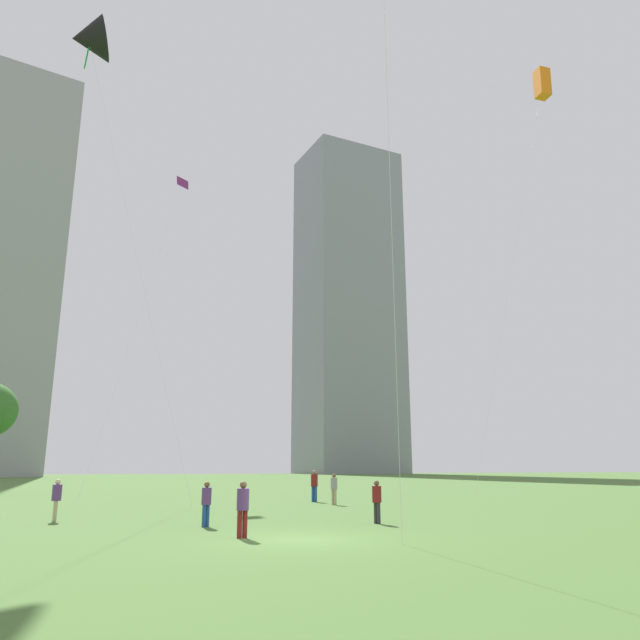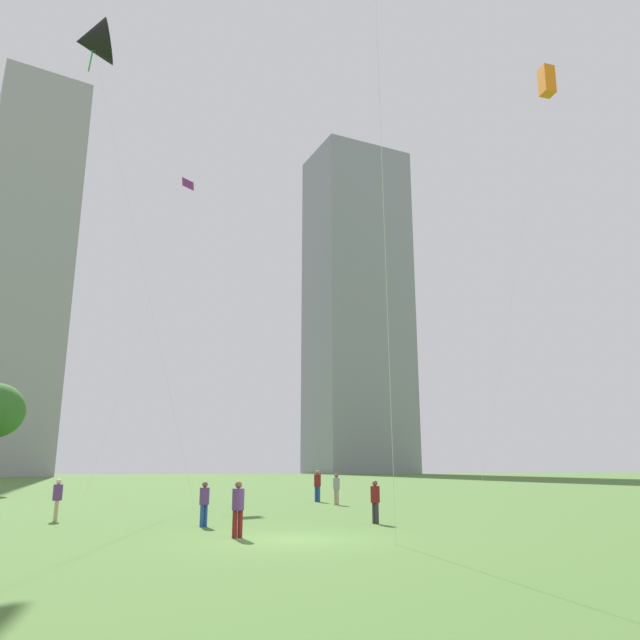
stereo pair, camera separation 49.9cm
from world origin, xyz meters
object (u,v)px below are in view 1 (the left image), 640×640
Objects in this scene: person_standing_3 at (57,497)px; person_standing_6 at (243,505)px; kite_flying_1 at (542,84)px; person_standing_0 at (314,484)px; person_standing_1 at (334,487)px; distant_highrise_1 at (349,307)px; person_standing_4 at (377,499)px; distant_highrise_0 at (14,266)px; person_standing_2 at (206,501)px; kite_flying_0 at (89,39)px; kite_flying_3 at (181,187)px.

person_standing_6 reaches higher than person_standing_3.
person_standing_0 is at bearing 171.65° from kite_flying_1.
person_standing_1 is 0.02× the size of distant_highrise_1.
person_standing_1 is at bearing -124.11° from person_standing_6.
person_standing_3 is 144.79m from distant_highrise_1.
distant_highrise_1 is at bearing -39.20° from person_standing_4.
distant_highrise_0 is 83.64m from distant_highrise_1.
kite_flying_1 is 122.87m from distant_highrise_1.
kite_flying_1 reaches higher than person_standing_2.
kite_flying_0 is at bearing 0.18° from person_standing_3.
person_standing_0 is 33.56m from kite_flying_1.
distant_highrise_0 is at bearing -11.70° from person_standing_1.
person_standing_0 is 0.02× the size of distant_highrise_0.
person_standing_2 is 146.16m from distant_highrise_1.
kite_flying_3 is (7.35, 12.95, -4.27)m from kite_flying_0.
person_standing_6 is at bearing 99.00° from person_standing_4.
person_standing_6 is 42.42m from kite_flying_3.
person_standing_2 is 6.60m from person_standing_3.
kite_flying_1 is (32.51, -6.03, -1.37)m from kite_flying_0.
person_standing_1 is 1.04× the size of person_standing_3.
person_standing_0 reaches higher than person_standing_3.
person_standing_1 is 1.08× the size of person_standing_2.
person_standing_0 is at bearing -85.03° from distant_highrise_0.
distant_highrise_0 is (-29.51, 76.16, 14.40)m from kite_flying_3.
distant_highrise_1 is (42.30, 116.78, 43.96)m from person_standing_0.
person_standing_3 is at bearing -69.38° from person_standing_2.
person_standing_0 is 0.07× the size of kite_flying_3.
distant_highrise_1 is (49.27, 133.76, 44.06)m from person_standing_6.
person_standing_6 is 0.02× the size of distant_highrise_1.
kite_flying_0 reaches higher than person_standing_1.
kite_flying_0 reaches higher than person_standing_4.
person_standing_1 is 1.01× the size of person_standing_6.
kite_flying_1 is (24.66, 10.79, 29.01)m from person_standing_2.
kite_flying_1 is (18.37, 11.30, 29.00)m from person_standing_4.
person_standing_1 is at bearing -22.46° from kite_flying_0.
person_standing_0 is 13.86m from person_standing_4.
person_standing_3 is at bearing 77.35° from person_standing_0.
kite_flying_1 is at bearing -37.02° from kite_flying_3.
kite_flying_1 reaches higher than person_standing_1.
person_standing_3 is at bearing -123.90° from distant_highrise_1.
kite_flying_1 is at bearing -10.50° from kite_flying_0.
person_standing_3 is 112.60m from distant_highrise_0.
kite_flying_1 is 31.65m from kite_flying_3.
person_standing_4 reaches higher than person_standing_2.
person_standing_2 is at bearing -64.98° from kite_flying_0.
person_standing_6 is at bearing -87.92° from kite_flying_3.
person_standing_1 is at bearing -29.59° from person_standing_4.
person_standing_3 is (-13.41, -6.50, -0.04)m from person_standing_1.
kite_flying_1 is 110.33m from distant_highrise_0.
kite_flying_0 reaches higher than person_standing_3.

